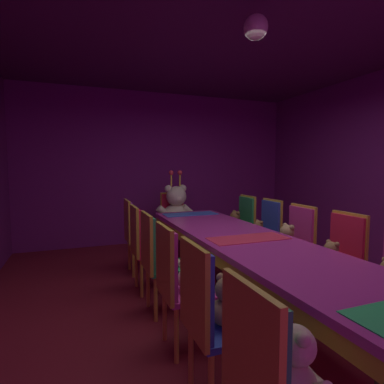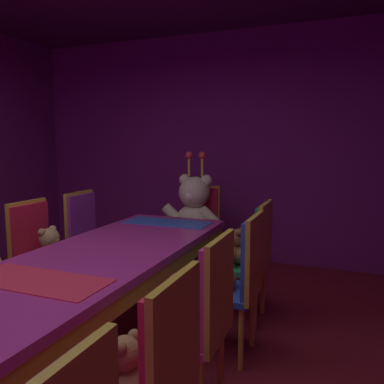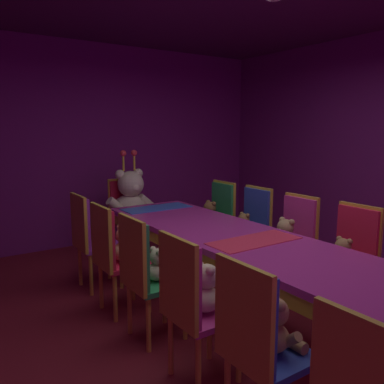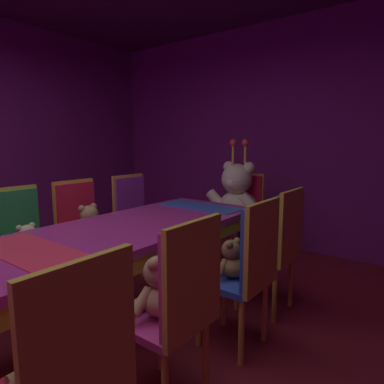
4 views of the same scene
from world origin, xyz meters
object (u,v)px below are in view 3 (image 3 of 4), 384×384
Objects in this scene: teddy_right_3 at (285,237)px; throne_chair at (126,209)px; teddy_left_2 at (208,291)px; teddy_left_3 at (158,266)px; teddy_right_2 at (342,256)px; chair_right_5 at (219,213)px; chair_right_3 at (295,235)px; chair_right_2 at (353,250)px; chair_right_4 at (253,222)px; teddy_right_5 at (209,215)px; chair_left_1 at (254,335)px; chair_left_4 at (110,249)px; banquet_table at (254,251)px; teddy_right_4 at (243,226)px; chair_left_3 at (142,267)px; king_teddy_bear at (131,199)px; teddy_left_1 at (274,328)px; chair_left_5 at (87,232)px; chair_left_2 at (188,296)px; teddy_left_4 at (126,246)px.

throne_chair is (-0.68, 2.11, 0.00)m from teddy_right_3.
teddy_left_3 is at bearing 90.10° from teddy_left_2.
throne_chair is (-0.71, 2.73, 0.02)m from teddy_right_2.
chair_right_3 is at bearing 90.14° from chair_right_5.
chair_right_2 is at bearing 0.12° from teddy_left_2.
chair_right_4 is 3.03× the size of teddy_right_5.
chair_right_3 is (0.12, 0.61, 0.02)m from teddy_right_2.
chair_left_4 is at bearing 90.99° from chair_left_1.
teddy_right_3 is at bearing -21.10° from chair_left_4.
chair_right_4 reaches higher than banquet_table.
chair_left_4 is at bearing 105.74° from teddy_left_3.
chair_right_3 is 3.03× the size of teddy_right_5.
throne_chair is (-0.71, 1.47, 0.03)m from teddy_right_4.
chair_right_2 is at bearing -35.26° from chair_left_4.
chair_left_3 is 1.51m from teddy_right_3.
teddy_left_2 is at bearing 50.40° from chair_right_5.
chair_right_5 is 1.11m from king_teddy_bear.
teddy_right_5 is (1.52, 0.62, -0.01)m from chair_left_4.
chair_left_3 is (-0.14, 0.64, -0.00)m from teddy_left_2.
teddy_left_1 is at bearing 38.51° from chair_right_3.
teddy_left_1 is 2.42m from chair_left_5.
chair_left_2 is 1.00× the size of chair_right_3.
teddy_right_4 is (1.55, 0.62, -0.03)m from chair_left_3.
banquet_table is at bearing -25.28° from teddy_left_3.
teddy_left_3 is (-0.02, 1.21, -0.02)m from teddy_left_1.
teddy_left_1 is at bearing -11.53° from throne_chair.
chair_left_2 is at bearing -159.48° from banquet_table.
teddy_left_4 is (-0.01, 0.57, 0.03)m from teddy_left_3.
teddy_right_3 is (1.35, 1.19, 0.01)m from teddy_left_1.
teddy_right_3 is (1.50, -1.23, -0.00)m from chair_left_5.
teddy_left_3 is at bearing -74.26° from chair_left_4.
chair_right_5 is (-0.00, 1.21, 0.00)m from chair_right_3.
teddy_right_5 is at bearing -89.91° from teddy_right_3.
chair_right_2 is 2.70m from king_teddy_bear.
king_teddy_bear is at bearing 71.90° from chair_left_2.
chair_left_4 is 1.78m from chair_right_5.
chair_left_2 and chair_left_5 have the same top height.
banquet_table is 0.76m from teddy_left_2.
banquet_table is at bearing 47.77° from chair_right_4.
teddy_right_4 is (1.40, 1.26, -0.03)m from teddy_left_2.
teddy_left_3 is 1.02× the size of teddy_right_4.
teddy_left_4 reaches higher than teddy_left_2.
teddy_left_2 is at bearing 77.28° from chair_left_1.
chair_right_4 is at bearing 33.31° from king_teddy_bear.
chair_left_2 is (-0.84, -0.31, -0.06)m from banquet_table.
teddy_left_2 is 0.35× the size of chair_right_5.
chair_left_3 is 1.00× the size of throne_chair.
chair_left_2 reaches higher than teddy_left_4.
chair_left_5 is at bearing -49.19° from king_teddy_bear.
chair_right_2 is at bearing -20.06° from banquet_table.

